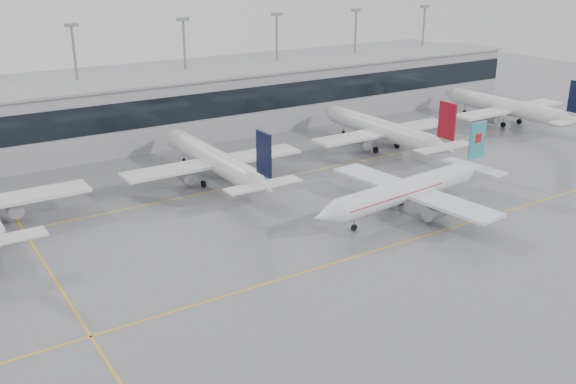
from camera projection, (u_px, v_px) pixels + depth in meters
ground at (342, 261)px, 76.12m from camera, size 320.00×320.00×0.00m
taxi_line_main at (342, 261)px, 76.12m from camera, size 120.00×0.25×0.01m
taxi_line_north at (226, 189)px, 99.83m from camera, size 120.00×0.25×0.01m
taxi_line_cross at (52, 275)px, 72.76m from camera, size 0.25×60.00×0.01m
terminal at (148, 112)px, 123.05m from camera, size 180.00×15.00×12.00m
terminal_glass at (162, 112)px, 116.57m from camera, size 180.00×0.20×5.00m
terminal_roof at (145, 80)px, 120.91m from camera, size 182.00×16.00×0.40m
light_masts at (133, 69)px, 125.26m from camera, size 156.40×1.00×22.60m
air_canada_jet at (411, 189)px, 89.67m from camera, size 34.90×27.61×10.77m
parked_jet_c at (214, 160)px, 101.47m from camera, size 29.64×36.96×11.72m
parked_jet_d at (383, 130)px, 119.22m from camera, size 29.64×36.96×11.72m
parked_jet_e at (509, 108)px, 136.97m from camera, size 29.64×36.96×11.72m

